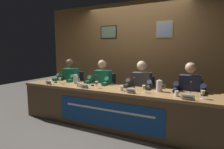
# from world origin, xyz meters

# --- Properties ---
(ground_plane) EXTENTS (12.00, 12.00, 0.00)m
(ground_plane) POSITION_xyz_m (0.00, 0.00, 0.00)
(ground_plane) COLOR #4C4742
(wall_back_panelled) EXTENTS (5.04, 0.14, 2.60)m
(wall_back_panelled) POSITION_xyz_m (-0.00, 1.28, 1.30)
(wall_back_panelled) COLOR brown
(wall_back_panelled) RESTS_ON ground_plane
(conference_table) EXTENTS (3.84, 0.74, 0.74)m
(conference_table) POSITION_xyz_m (0.00, -0.11, 0.51)
(conference_table) COLOR olive
(conference_table) RESTS_ON ground_plane
(chair_far_left) EXTENTS (0.44, 0.45, 0.91)m
(chair_far_left) POSITION_xyz_m (-1.33, 0.55, 0.44)
(chair_far_left) COLOR black
(chair_far_left) RESTS_ON ground_plane
(panelist_far_left) EXTENTS (0.51, 0.48, 1.24)m
(panelist_far_left) POSITION_xyz_m (-1.33, 0.35, 0.72)
(panelist_far_left) COLOR black
(panelist_far_left) RESTS_ON ground_plane
(nameplate_far_left) EXTENTS (0.16, 0.06, 0.08)m
(nameplate_far_left) POSITION_xyz_m (-1.33, -0.26, 0.78)
(nameplate_far_left) COLOR white
(nameplate_far_left) RESTS_ON conference_table
(juice_glass_far_left) EXTENTS (0.06, 0.06, 0.12)m
(juice_glass_far_left) POSITION_xyz_m (-1.18, -0.11, 0.82)
(juice_glass_far_left) COLOR white
(juice_glass_far_left) RESTS_ON conference_table
(water_cup_far_left) EXTENTS (0.06, 0.06, 0.08)m
(water_cup_far_left) POSITION_xyz_m (-1.52, -0.13, 0.77)
(water_cup_far_left) COLOR silver
(water_cup_far_left) RESTS_ON conference_table
(microphone_far_left) EXTENTS (0.06, 0.17, 0.22)m
(microphone_far_left) POSITION_xyz_m (-1.33, -0.04, 0.81)
(microphone_far_left) COLOR black
(microphone_far_left) RESTS_ON conference_table
(chair_center_left) EXTENTS (0.44, 0.45, 0.91)m
(chair_center_left) POSITION_xyz_m (-0.44, 0.55, 0.44)
(chair_center_left) COLOR black
(chair_center_left) RESTS_ON ground_plane
(panelist_center_left) EXTENTS (0.51, 0.48, 1.24)m
(panelist_center_left) POSITION_xyz_m (-0.44, 0.35, 0.72)
(panelist_center_left) COLOR black
(panelist_center_left) RESTS_ON ground_plane
(nameplate_center_left) EXTENTS (0.18, 0.06, 0.08)m
(nameplate_center_left) POSITION_xyz_m (-0.43, -0.27, 0.78)
(nameplate_center_left) COLOR white
(nameplate_center_left) RESTS_ON conference_table
(juice_glass_center_left) EXTENTS (0.06, 0.06, 0.12)m
(juice_glass_center_left) POSITION_xyz_m (-0.25, -0.14, 0.82)
(juice_glass_center_left) COLOR white
(juice_glass_center_left) RESTS_ON conference_table
(water_cup_center_left) EXTENTS (0.06, 0.06, 0.08)m
(water_cup_center_left) POSITION_xyz_m (-0.63, -0.20, 0.77)
(water_cup_center_left) COLOR silver
(water_cup_center_left) RESTS_ON conference_table
(microphone_center_left) EXTENTS (0.06, 0.17, 0.22)m
(microphone_center_left) POSITION_xyz_m (-0.43, 0.03, 0.81)
(microphone_center_left) COLOR black
(microphone_center_left) RESTS_ON conference_table
(chair_center_right) EXTENTS (0.44, 0.45, 0.91)m
(chair_center_right) POSITION_xyz_m (0.44, 0.55, 0.44)
(chair_center_right) COLOR black
(chair_center_right) RESTS_ON ground_plane
(panelist_center_right) EXTENTS (0.51, 0.48, 1.24)m
(panelist_center_right) POSITION_xyz_m (0.44, 0.35, 0.72)
(panelist_center_right) COLOR black
(panelist_center_right) RESTS_ON ground_plane
(nameplate_center_right) EXTENTS (0.16, 0.06, 0.08)m
(nameplate_center_right) POSITION_xyz_m (0.48, -0.26, 0.78)
(nameplate_center_right) COLOR white
(nameplate_center_right) RESTS_ON conference_table
(juice_glass_center_right) EXTENTS (0.06, 0.06, 0.12)m
(juice_glass_center_right) POSITION_xyz_m (0.65, -0.12, 0.82)
(juice_glass_center_right) COLOR white
(juice_glass_center_right) RESTS_ON conference_table
(water_cup_center_right) EXTENTS (0.06, 0.06, 0.08)m
(water_cup_center_right) POSITION_xyz_m (0.27, -0.17, 0.77)
(water_cup_center_right) COLOR silver
(water_cup_center_right) RESTS_ON conference_table
(microphone_center_right) EXTENTS (0.06, 0.17, 0.22)m
(microphone_center_right) POSITION_xyz_m (0.41, -0.01, 0.81)
(microphone_center_right) COLOR black
(microphone_center_right) RESTS_ON conference_table
(chair_far_right) EXTENTS (0.44, 0.45, 0.91)m
(chair_far_right) POSITION_xyz_m (1.33, 0.55, 0.44)
(chair_far_right) COLOR black
(chair_far_right) RESTS_ON ground_plane
(panelist_far_right) EXTENTS (0.51, 0.48, 1.24)m
(panelist_far_right) POSITION_xyz_m (1.33, 0.35, 0.72)
(panelist_far_right) COLOR black
(panelist_far_right) RESTS_ON ground_plane
(nameplate_far_right) EXTENTS (0.18, 0.06, 0.08)m
(nameplate_far_right) POSITION_xyz_m (1.35, -0.29, 0.78)
(nameplate_far_right) COLOR white
(nameplate_far_right) RESTS_ON conference_table
(juice_glass_far_right) EXTENTS (0.06, 0.06, 0.12)m
(juice_glass_far_right) POSITION_xyz_m (1.53, -0.13, 0.82)
(juice_glass_far_right) COLOR white
(juice_glass_far_right) RESTS_ON conference_table
(water_cup_far_right) EXTENTS (0.06, 0.06, 0.08)m
(water_cup_far_right) POSITION_xyz_m (1.18, -0.14, 0.77)
(water_cup_far_right) COLOR silver
(water_cup_far_right) RESTS_ON conference_table
(microphone_far_right) EXTENTS (0.06, 0.17, 0.22)m
(microphone_far_right) POSITION_xyz_m (1.37, -0.01, 0.81)
(microphone_far_right) COLOR black
(microphone_far_right) RESTS_ON conference_table
(water_pitcher_left_side) EXTENTS (0.15, 0.10, 0.21)m
(water_pitcher_left_side) POSITION_xyz_m (-0.86, 0.03, 0.83)
(water_pitcher_left_side) COLOR silver
(water_pitcher_left_side) RESTS_ON conference_table
(water_pitcher_right_side) EXTENTS (0.15, 0.10, 0.21)m
(water_pitcher_right_side) POSITION_xyz_m (0.87, 0.08, 0.83)
(water_pitcher_right_side) COLOR silver
(water_pitcher_right_side) RESTS_ON conference_table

